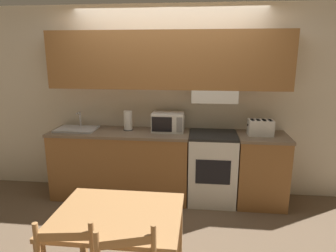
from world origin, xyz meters
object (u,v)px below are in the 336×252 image
object	(u,v)px
toaster	(260,127)
paper_towel_roll	(128,121)
microwave	(168,122)
dining_table	(118,226)
sink_basin	(77,129)
stove_range	(212,168)

from	to	relation	value
toaster	paper_towel_roll	world-z (taller)	paper_towel_roll
paper_towel_roll	toaster	bearing A→B (deg)	-2.40
microwave	dining_table	distance (m)	1.88
sink_basin	toaster	bearing A→B (deg)	0.23
stove_range	microwave	xyz separation A→B (m)	(-0.59, 0.09, 0.58)
toaster	dining_table	world-z (taller)	toaster
microwave	paper_towel_roll	world-z (taller)	paper_towel_roll
sink_basin	dining_table	world-z (taller)	sink_basin
microwave	dining_table	world-z (taller)	microwave
dining_table	sink_basin	bearing A→B (deg)	121.00
stove_range	toaster	bearing A→B (deg)	0.86
microwave	dining_table	size ratio (longest dim) A/B	0.43
sink_basin	paper_towel_roll	xyz separation A→B (m)	(0.69, 0.08, 0.11)
stove_range	dining_table	world-z (taller)	stove_range
dining_table	toaster	bearing A→B (deg)	52.02
microwave	toaster	xyz separation A→B (m)	(1.17, -0.08, -0.02)
sink_basin	paper_towel_roll	bearing A→B (deg)	6.76
microwave	sink_basin	world-z (taller)	microwave
paper_towel_roll	dining_table	size ratio (longest dim) A/B	0.27
microwave	paper_towel_roll	xyz separation A→B (m)	(-0.54, -0.01, 0.01)
stove_range	toaster	xyz separation A→B (m)	(0.58, 0.01, 0.56)
microwave	paper_towel_roll	bearing A→B (deg)	-179.05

